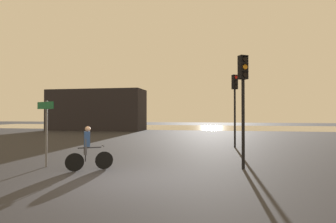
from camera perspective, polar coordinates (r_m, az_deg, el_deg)
ground_plane at (r=8.46m, az=-9.99°, el=-14.69°), size 120.00×120.00×0.00m
water_strip at (r=41.93m, az=6.74°, el=-3.45°), size 80.00×16.00×0.01m
distant_building at (r=35.36m, az=-15.30°, el=0.30°), size 12.44×4.00×5.25m
traffic_light_far_right at (r=16.89m, az=14.34°, el=3.08°), size 0.40×0.42×4.53m
traffic_light_near_right at (r=10.32m, az=16.04°, el=4.56°), size 0.40×0.42×4.29m
direction_sign_post at (r=11.33m, az=-25.02°, el=-2.40°), size 1.01×0.48×2.60m
cyclist at (r=10.15m, az=-17.04°, el=-7.60°), size 1.46×0.95×1.62m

